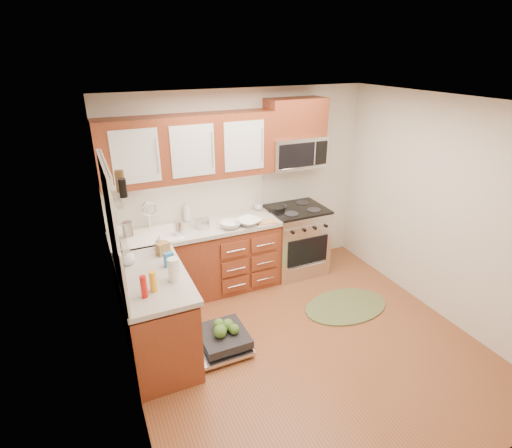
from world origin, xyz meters
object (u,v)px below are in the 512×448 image
cutting_board (267,222)px  rug (346,306)px  sink (155,245)px  bowl_b (230,225)px  bowl_a (249,222)px  dishwasher (220,340)px  range (296,240)px  stock_pot (203,223)px  microwave (295,152)px  upper_cabinets (189,148)px  skillet (276,208)px  paper_towel_roll (174,270)px  cup (258,207)px

cutting_board → rug: bearing=-51.2°
sink → bowl_b: bowl_b is taller
cutting_board → bowl_a: size_ratio=0.88×
dishwasher → range: bearing=36.3°
sink → stock_pot: stock_pot is taller
microwave → bowl_b: bearing=-163.8°
range → sink: size_ratio=1.53×
stock_pot → sink: bearing=177.7°
upper_cabinets → bowl_a: upper_cabinets is taller
rug → skillet: size_ratio=4.54×
sink → cutting_board: size_ratio=2.45×
upper_cabinets → bowl_b: upper_cabinets is taller
upper_cabinets → bowl_b: size_ratio=8.07×
bowl_b → sink: bearing=169.2°
sink → skillet: (1.65, 0.09, 0.17)m
dishwasher → rug: size_ratio=0.65×
sink → rug: size_ratio=0.57×
paper_towel_roll → stock_pot: bearing=60.2°
sink → paper_towel_roll: size_ratio=2.73×
range → paper_towel_roll: bearing=-150.7°
microwave → stock_pot: size_ratio=4.27×
cup → rug: bearing=-64.7°
range → cutting_board: size_ratio=3.76×
microwave → stock_pot: bearing=-173.5°
microwave → sink: bearing=-176.1°
bowl_a → paper_towel_roll: bearing=-141.7°
rug → paper_towel_roll: (-2.08, -0.03, 1.03)m
range → rug: size_ratio=0.88×
microwave → bowl_a: (-0.79, -0.30, -0.74)m
upper_cabinets → range: size_ratio=2.16×
microwave → bowl_b: 1.31m
upper_cabinets → stock_pot: (0.06, -0.18, -0.90)m
range → sink: 1.96m
upper_cabinets → bowl_a: (0.61, -0.32, -0.91)m
bowl_b → skillet: bearing=18.8°
cutting_board → dishwasher: bearing=-136.8°
skillet → bowl_b: 0.80m
upper_cabinets → cutting_board: upper_cabinets is taller
dishwasher → bowl_b: size_ratio=2.76×
upper_cabinets → cup: size_ratio=17.78×
microwave → paper_towel_roll: bearing=-148.1°
range → sink: range is taller
skillet → paper_towel_roll: paper_towel_roll is taller
bowl_b → paper_towel_roll: bearing=-135.0°
bowl_a → rug: bearing=-43.8°
paper_towel_roll → cup: (1.47, 1.31, -0.07)m
microwave → sink: (-1.93, -0.13, -0.90)m
skillet → bowl_a: 0.57m
dishwasher → skillet: size_ratio=2.93×
skillet → paper_towel_roll: (-1.67, -1.17, 0.07)m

